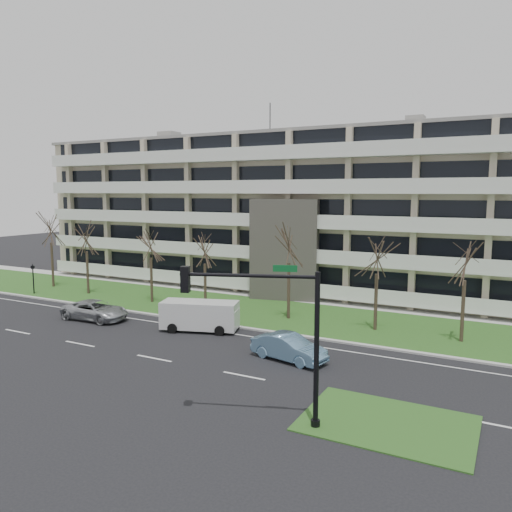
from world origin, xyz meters
The scene contains 19 objects.
ground centered at (0.00, 0.00, 0.00)m, with size 160.00×160.00×0.00m, color black.
grass_verge centered at (0.00, 13.00, 0.03)m, with size 90.00×10.00×0.06m, color #264F1A.
curb centered at (0.00, 8.00, 0.06)m, with size 90.00×0.35×0.12m, color #B2B2AD.
sidewalk centered at (0.00, 18.50, 0.04)m, with size 90.00×2.00×0.08m, color #B2B2AD.
grass_median centered at (14.00, -2.00, 0.03)m, with size 7.00×5.00×0.06m, color #264F1A.
lane_edge_line centered at (0.00, 6.50, 0.01)m, with size 90.00×0.12×0.01m, color white.
apartment_building centered at (-0.01, 25.32, 7.61)m, with size 60.50×15.10×18.75m.
silver_pickup centered at (-9.66, 4.95, 0.73)m, with size 2.43×5.27×1.46m, color #AFB2B6.
blue_sedan centered at (7.08, 3.39, 0.75)m, with size 1.59×4.55×1.50m, color #78A8D0.
white_van centered at (-0.88, 6.18, 1.24)m, with size 5.66×3.47×2.06m.
traffic_signal centered at (9.62, -4.33, 4.37)m, with size 5.53×2.25×6.75m.
pedestrian_signal centered at (-21.94, 9.26, 1.82)m, with size 0.31×0.27×2.85m.
tree_0 centered at (-23.21, 12.59, 6.33)m, with size 4.07×4.07×8.14m.
tree_1 centered at (-17.44, 11.73, 5.65)m, with size 3.63×3.63×7.26m.
tree_2 centered at (-9.66, 11.60, 5.50)m, with size 3.54×3.54×7.08m.
tree_3 centered at (-4.16, 11.74, 5.26)m, with size 3.38×3.38×6.77m.
tree_4 centered at (3.26, 11.94, 6.01)m, with size 3.86×3.86×7.73m.
tree_5 centered at (9.92, 11.89, 5.57)m, with size 3.59×3.59×7.17m.
tree_6 centered at (15.57, 11.73, 5.62)m, with size 3.61×3.61×7.23m.
Camera 1 is at (18.31, -22.11, 9.68)m, focal length 35.00 mm.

